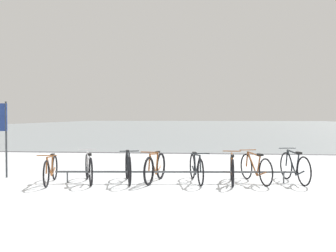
# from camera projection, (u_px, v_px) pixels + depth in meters

# --- Properties ---
(ground) EXTENTS (80.00, 132.00, 0.08)m
(ground) POSITION_uv_depth(u_px,v_px,m) (200.00, 127.00, 60.11)
(ground) COLOR silver
(bike_rack) EXTENTS (5.97, 0.57, 0.31)m
(bike_rack) POSITION_uv_depth(u_px,v_px,m) (175.00, 172.00, 9.17)
(bike_rack) COLOR #4C5156
(bike_rack) RESTS_ON ground
(bicycle_0) EXTENTS (0.52, 1.66, 0.75)m
(bicycle_0) POSITION_uv_depth(u_px,v_px,m) (51.00, 170.00, 9.13)
(bicycle_0) COLOR black
(bicycle_0) RESTS_ON ground
(bicycle_1) EXTENTS (0.73, 1.57, 0.80)m
(bicycle_1) POSITION_uv_depth(u_px,v_px,m) (89.00, 168.00, 9.28)
(bicycle_1) COLOR black
(bicycle_1) RESTS_ON ground
(bicycle_2) EXTENTS (0.59, 1.65, 0.84)m
(bicycle_2) POSITION_uv_depth(u_px,v_px,m) (128.00, 167.00, 9.29)
(bicycle_2) COLOR black
(bicycle_2) RESTS_ON ground
(bicycle_3) EXTENTS (0.48, 1.63, 0.81)m
(bicycle_3) POSITION_uv_depth(u_px,v_px,m) (155.00, 168.00, 9.32)
(bicycle_3) COLOR black
(bicycle_3) RESTS_ON ground
(bicycle_4) EXTENTS (0.53, 1.70, 0.79)m
(bicycle_4) POSITION_uv_depth(u_px,v_px,m) (196.00, 168.00, 9.27)
(bicycle_4) COLOR black
(bicycle_4) RESTS_ON ground
(bicycle_5) EXTENTS (0.46, 1.65, 0.77)m
(bicycle_5) POSITION_uv_depth(u_px,v_px,m) (232.00, 169.00, 9.15)
(bicycle_5) COLOR black
(bicycle_5) RESTS_ON ground
(bicycle_6) EXTENTS (0.67, 1.63, 0.79)m
(bicycle_6) POSITION_uv_depth(u_px,v_px,m) (255.00, 168.00, 9.25)
(bicycle_6) COLOR black
(bicycle_6) RESTS_ON ground
(bicycle_7) EXTENTS (0.51, 1.67, 0.84)m
(bicycle_7) POSITION_uv_depth(u_px,v_px,m) (294.00, 167.00, 9.27)
(bicycle_7) COLOR black
(bicycle_7) RESTS_ON ground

